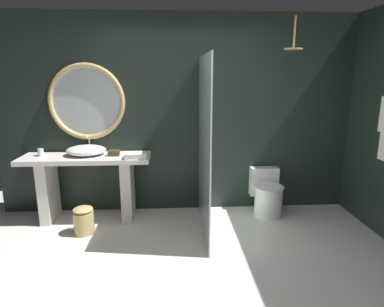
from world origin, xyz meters
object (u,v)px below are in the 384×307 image
Objects in this scene: tumbler_cup at (41,152)px; waste_bin at (84,220)px; round_wall_mirror at (87,102)px; vessel_sink at (86,150)px; folded_hand_towel at (136,156)px; tissue_box at (114,153)px; rain_shower_head at (294,46)px; toilet at (267,195)px.

tumbler_cup reaches higher than waste_bin.
tumbler_cup is 0.85m from round_wall_mirror.
vessel_sink is 0.67m from folded_hand_towel.
vessel_sink is 0.51× the size of round_wall_mirror.
tumbler_cup is 0.28× the size of waste_bin.
rain_shower_head is (2.18, -0.06, 1.29)m from tissue_box.
waste_bin is at bearing -156.29° from folded_hand_towel.
toilet is at bearing 160.02° from rain_shower_head.
round_wall_mirror is 2.53× the size of rain_shower_head.
round_wall_mirror is 3.81× the size of folded_hand_towel.
folded_hand_towel reaches higher than tissue_box.
vessel_sink is 1.48× the size of waste_bin.
rain_shower_head is (2.53, -0.29, 0.67)m from round_wall_mirror.
vessel_sink is 5.39× the size of tumbler_cup.
toilet is at bearing -0.34° from tumbler_cup.
tumbler_cup is 2.97m from toilet.
waste_bin is 0.97m from folded_hand_towel.
round_wall_mirror reaches higher than vessel_sink.
waste_bin is (0.03, -0.66, -1.32)m from round_wall_mirror.
tumbler_cup is at bearing 178.37° from rain_shower_head.
toilet is (2.90, -0.02, -0.62)m from tumbler_cup.
waste_bin is at bearing -87.40° from round_wall_mirror.
waste_bin is (-0.32, -0.43, -0.70)m from tissue_box.
tissue_box is 2.08m from toilet.
vessel_sink is 1.29× the size of rain_shower_head.
vessel_sink is 2.83m from rain_shower_head.
tissue_box is 2.54m from rain_shower_head.
tissue_box reaches higher than waste_bin.
folded_hand_towel is (0.61, 0.27, 0.71)m from waste_bin.
toilet is at bearing 0.33° from tissue_box.
round_wall_mirror reaches higher than tissue_box.
tissue_box is at bearing 53.12° from waste_bin.
tumbler_cup is 0.69× the size of tissue_box.
tumbler_cup is at bearing 179.66° from toilet.
tissue_box is 0.40× the size of waste_bin.
round_wall_mirror is 1.64× the size of toilet.
rain_shower_head reaches higher than round_wall_mirror.
round_wall_mirror is 2.64m from rain_shower_head.
rain_shower_head is 0.65× the size of toilet.
tumbler_cup reaches higher than toilet.
folded_hand_towel is at bearing -31.30° from round_wall_mirror.
toilet is at bearing 10.73° from waste_bin.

